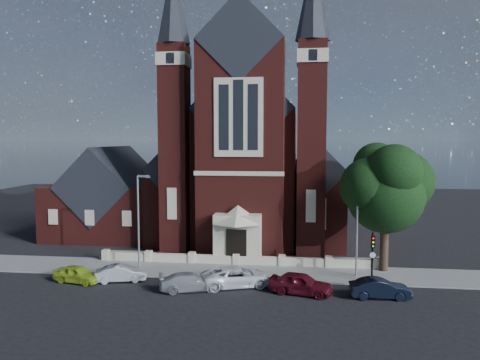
# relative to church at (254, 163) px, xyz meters

# --- Properties ---
(ground) EXTENTS (120.00, 120.00, 0.00)m
(ground) POSITION_rel_church_xyz_m (0.00, -7.94, -8.19)
(ground) COLOR black
(ground) RESTS_ON ground
(pavement_strip) EXTENTS (60.00, 5.00, 0.12)m
(pavement_strip) POSITION_rel_church_xyz_m (0.00, -18.44, -8.19)
(pavement_strip) COLOR slate
(pavement_strip) RESTS_ON ground
(forecourt_paving) EXTENTS (26.00, 3.00, 0.14)m
(forecourt_paving) POSITION_rel_church_xyz_m (0.00, -14.44, -8.19)
(forecourt_paving) COLOR slate
(forecourt_paving) RESTS_ON ground
(forecourt_wall) EXTENTS (24.00, 0.40, 0.90)m
(forecourt_wall) POSITION_rel_church_xyz_m (0.00, -16.44, -8.19)
(forecourt_wall) COLOR beige
(forecourt_wall) RESTS_ON ground
(church) EXTENTS (20.01, 34.90, 29.20)m
(church) POSITION_rel_church_xyz_m (0.00, 0.00, 0.00)
(church) COLOR #531A16
(church) RESTS_ON ground
(parish_hall) EXTENTS (12.00, 12.20, 10.24)m
(parish_hall) POSITION_rel_church_xyz_m (-16.00, -4.94, -4.17)
(parish_hall) COLOR #531A16
(parish_hall) RESTS_ON ground
(street_tree) EXTENTS (6.40, 6.60, 10.70)m
(street_tree) POSITION_rel_church_xyz_m (12.60, -17.23, -1.23)
(street_tree) COLOR black
(street_tree) RESTS_ON ground
(street_lamp_left) EXTENTS (1.16, 0.22, 8.09)m
(street_lamp_left) POSITION_rel_church_xyz_m (-7.91, -18.94, -3.59)
(street_lamp_left) COLOR gray
(street_lamp_left) RESTS_ON ground
(street_lamp_right) EXTENTS (1.16, 0.22, 8.09)m
(street_lamp_right) POSITION_rel_church_xyz_m (10.09, -18.94, -3.59)
(street_lamp_right) COLOR gray
(street_lamp_right) RESTS_ON ground
(traffic_signal) EXTENTS (0.28, 0.42, 4.00)m
(traffic_signal) POSITION_rel_church_xyz_m (11.00, -20.52, -5.60)
(traffic_signal) COLOR black
(traffic_signal) RESTS_ON ground
(car_lime_van) EXTENTS (4.12, 2.37, 1.32)m
(car_lime_van) POSITION_rel_church_xyz_m (-11.57, -22.87, -7.53)
(car_lime_van) COLOR #A2C126
(car_lime_van) RESTS_ON ground
(car_silver_a) EXTENTS (4.11, 2.41, 1.28)m
(car_silver_a) POSITION_rel_church_xyz_m (-8.33, -22.23, -7.55)
(car_silver_a) COLOR #9FA1A6
(car_silver_a) RESTS_ON ground
(car_silver_b) EXTENTS (4.85, 3.03, 1.31)m
(car_silver_b) POSITION_rel_church_xyz_m (-2.45, -23.73, -7.53)
(car_silver_b) COLOR #98999F
(car_silver_b) RESTS_ON ground
(car_white_suv) EXTENTS (5.89, 4.11, 1.49)m
(car_white_suv) POSITION_rel_church_xyz_m (0.80, -22.35, -7.44)
(car_white_suv) COLOR white
(car_white_suv) RESTS_ON ground
(car_dark_red) EXTENTS (4.83, 2.86, 1.54)m
(car_dark_red) POSITION_rel_church_xyz_m (5.58, -23.49, -7.41)
(car_dark_red) COLOR #540E1A
(car_dark_red) RESTS_ON ground
(car_navy) EXTENTS (4.26, 1.72, 1.38)m
(car_navy) POSITION_rel_church_xyz_m (11.06, -23.69, -7.50)
(car_navy) COLOR black
(car_navy) RESTS_ON ground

